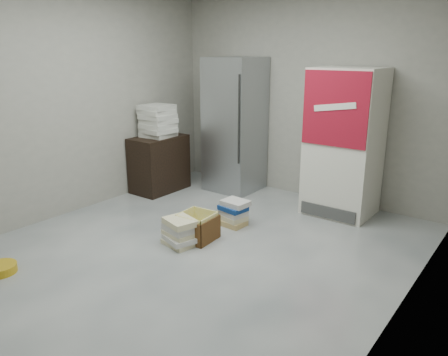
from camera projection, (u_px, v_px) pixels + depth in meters
name	position (u px, v px, depth m)	size (l,w,h in m)	color
ground	(184.00, 256.00, 4.40)	(5.00, 5.00, 0.00)	#B2B1AD
room_shell	(178.00, 73.00, 3.89)	(4.04, 5.04, 2.82)	gray
steel_fridge	(235.00, 125.00, 6.28)	(0.70, 0.72, 1.90)	#979A9E
coke_cooler	(344.00, 143.00, 5.34)	(0.80, 0.73, 1.80)	silver
wood_shelf	(159.00, 164.00, 6.36)	(0.50, 0.80, 0.80)	black
supply_box_stack	(158.00, 121.00, 6.17)	(0.45, 0.44, 0.45)	beige
phonebook_stack_main	(233.00, 213.00, 5.14)	(0.36, 0.30, 0.30)	tan
phonebook_stack_side	(180.00, 232.00, 4.62)	(0.41, 0.37, 0.30)	beige
cardboard_box	(197.00, 228.00, 4.76)	(0.40, 0.40, 0.30)	yellow
bucket_lid	(0.00, 269.00, 4.06)	(0.29, 0.29, 0.08)	#BB9115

